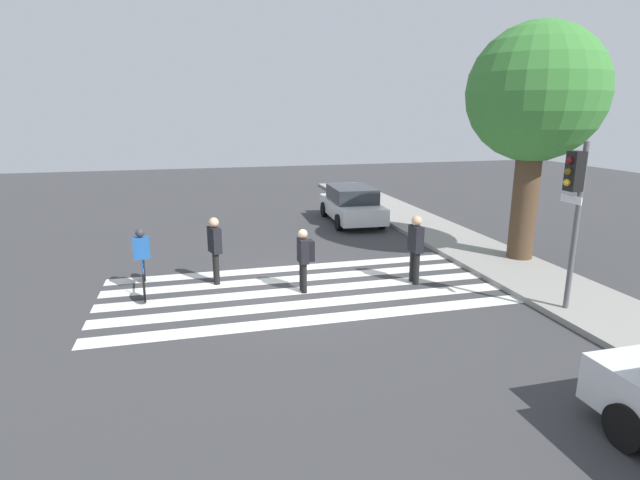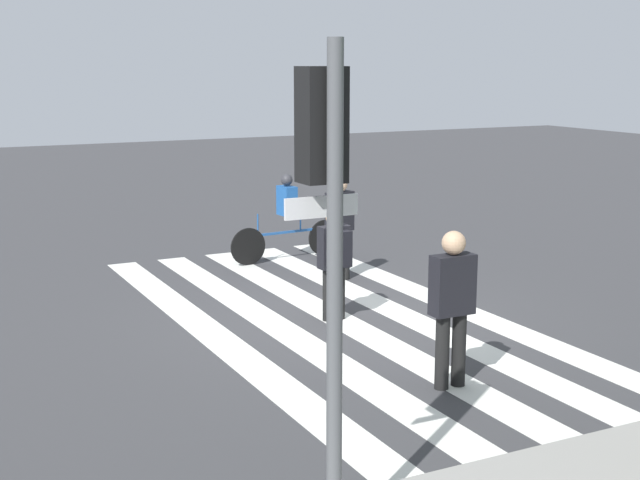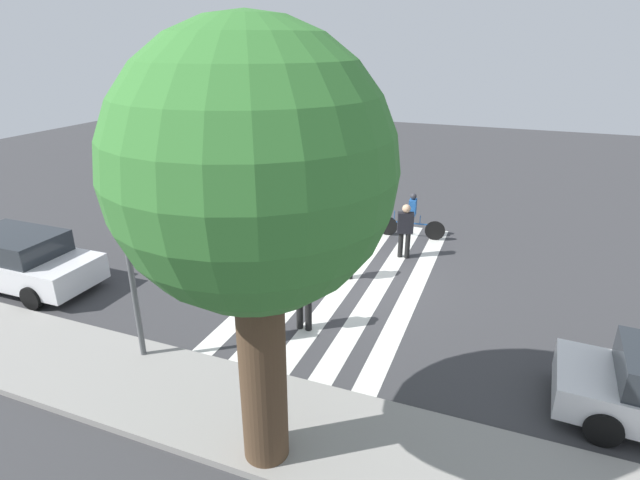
{
  "view_description": "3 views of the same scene",
  "coord_description": "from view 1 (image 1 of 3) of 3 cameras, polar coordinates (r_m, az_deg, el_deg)",
  "views": [
    {
      "loc": [
        11.81,
        -2.54,
        4.44
      ],
      "look_at": [
        0.22,
        0.43,
        1.37
      ],
      "focal_mm": 28.0,
      "sensor_mm": 36.0,
      "label": 1
    },
    {
      "loc": [
        5.89,
        11.05,
        3.69
      ],
      "look_at": [
        0.21,
        -0.16,
        1.16
      ],
      "focal_mm": 50.0,
      "sensor_mm": 36.0,
      "label": 2
    },
    {
      "loc": [
        -4.04,
        12.64,
        6.56
      ],
      "look_at": [
        0.77,
        0.43,
        1.26
      ],
      "focal_mm": 28.0,
      "sensor_mm": 36.0,
      "label": 3
    }
  ],
  "objects": [
    {
      "name": "street_tree",
      "position": [
        15.86,
        23.42,
        14.82
      ],
      "size": [
        3.86,
        3.86,
        6.9
      ],
      "color": "#4C3826",
      "rests_on": "ground_plane"
    },
    {
      "name": "ground_plane",
      "position": [
        12.87,
        -2.1,
        -5.78
      ],
      "size": [
        60.0,
        60.0,
        0.0
      ],
      "primitive_type": "plane",
      "color": "#38383A"
    },
    {
      "name": "pedestrian_adult_yellow_jacket",
      "position": [
        13.4,
        -11.92,
        -0.73
      ],
      "size": [
        0.54,
        0.36,
        1.79
      ],
      "rotation": [
        0.0,
        0.0,
        3.44
      ],
      "color": "black",
      "rests_on": "ground_plane"
    },
    {
      "name": "pedestrian_adult_tall_backpack",
      "position": [
        13.36,
        10.86,
        -0.61
      ],
      "size": [
        0.51,
        0.27,
        1.83
      ],
      "rotation": [
        0.0,
        0.0,
        3.14
      ],
      "color": "black",
      "rests_on": "ground_plane"
    },
    {
      "name": "cyclist_near_curb",
      "position": [
        13.35,
        -19.65,
        -1.96
      ],
      "size": [
        2.34,
        0.42,
        1.64
      ],
      "rotation": [
        0.0,
        0.0,
        0.08
      ],
      "color": "black",
      "rests_on": "ground_plane"
    },
    {
      "name": "traffic_light",
      "position": [
        11.99,
        27.08,
        4.47
      ],
      "size": [
        0.6,
        0.5,
        3.85
      ],
      "color": "#515456",
      "rests_on": "ground_plane"
    },
    {
      "name": "crosswalk_stripes",
      "position": [
        12.87,
        -2.1,
        -5.77
      ],
      "size": [
        4.32,
        10.0,
        0.01
      ],
      "color": "silver",
      "rests_on": "ground_plane"
    },
    {
      "name": "car_parked_far_curb",
      "position": [
        20.63,
        3.64,
        4.09
      ],
      "size": [
        4.4,
        2.1,
        1.48
      ],
      "rotation": [
        0.0,
        0.0,
        -0.04
      ],
      "color": "silver",
      "rests_on": "ground_plane"
    },
    {
      "name": "pedestrian_child_with_backpack",
      "position": [
        12.51,
        -1.79,
        -1.77
      ],
      "size": [
        0.46,
        0.39,
        1.63
      ],
      "rotation": [
        0.0,
        0.0,
        3.19
      ],
      "color": "black",
      "rests_on": "ground_plane"
    },
    {
      "name": "sidewalk_curb",
      "position": [
        15.36,
        21.36,
        -3.14
      ],
      "size": [
        36.0,
        2.5,
        0.14
      ],
      "color": "gray",
      "rests_on": "ground_plane"
    }
  ]
}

